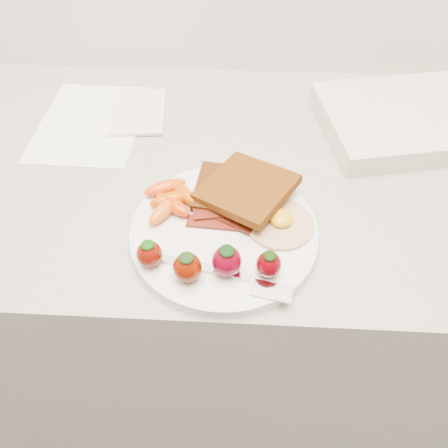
{
  "coord_description": "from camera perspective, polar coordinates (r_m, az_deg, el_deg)",
  "views": [
    {
      "loc": [
        0.01,
        1.14,
        1.4
      ],
      "look_at": [
        -0.01,
        1.54,
        0.93
      ],
      "focal_mm": 35.0,
      "sensor_mm": 36.0,
      "label": 1
    }
  ],
  "objects": [
    {
      "name": "toast_upper",
      "position": [
        0.65,
        2.99,
        4.7
      ],
      "size": [
        0.17,
        0.17,
        0.03
      ],
      "primitive_type": "cube",
      "rotation": [
        0.0,
        -0.1,
        -0.57
      ],
      "color": "#461C04",
      "rests_on": "toast_lower"
    },
    {
      "name": "bacon_strips",
      "position": [
        0.63,
        -0.27,
        0.79
      ],
      "size": [
        0.1,
        0.06,
        0.01
      ],
      "color": "#51110A",
      "rests_on": "plate"
    },
    {
      "name": "paper_sheet",
      "position": [
        0.87,
        -17.03,
        12.57
      ],
      "size": [
        0.19,
        0.25,
        0.0
      ],
      "primitive_type": "cube",
      "rotation": [
        0.0,
        0.0,
        -0.02
      ],
      "color": "white",
      "rests_on": "counter"
    },
    {
      "name": "counter",
      "position": [
        1.1,
        0.9,
        -9.93
      ],
      "size": [
        2.0,
        0.6,
        0.9
      ],
      "primitive_type": "cube",
      "color": "gray",
      "rests_on": "ground"
    },
    {
      "name": "plate",
      "position": [
        0.63,
        0.0,
        -1.12
      ],
      "size": [
        0.27,
        0.27,
        0.02
      ],
      "primitive_type": "cylinder",
      "color": "white",
      "rests_on": "counter"
    },
    {
      "name": "fried_egg",
      "position": [
        0.63,
        7.31,
        0.29
      ],
      "size": [
        0.11,
        0.11,
        0.02
      ],
      "color": "beige",
      "rests_on": "plate"
    },
    {
      "name": "appliance",
      "position": [
        0.87,
        22.32,
        12.49
      ],
      "size": [
        0.32,
        0.28,
        0.04
      ],
      "primitive_type": "cube",
      "rotation": [
        0.0,
        0.0,
        0.2
      ],
      "color": "beige",
      "rests_on": "counter"
    },
    {
      "name": "baby_carrots",
      "position": [
        0.65,
        -6.95,
        3.31
      ],
      "size": [
        0.09,
        0.11,
        0.02
      ],
      "color": "#C64800",
      "rests_on": "plate"
    },
    {
      "name": "notepad",
      "position": [
        0.87,
        -11.1,
        14.2
      ],
      "size": [
        0.11,
        0.15,
        0.01
      ],
      "primitive_type": "cube",
      "rotation": [
        0.0,
        0.0,
        0.1
      ],
      "color": "#FFCFDF",
      "rests_on": "paper_sheet"
    },
    {
      "name": "strawberries",
      "position": [
        0.56,
        -2.19,
        -4.93
      ],
      "size": [
        0.19,
        0.06,
        0.05
      ],
      "color": "#630B03",
      "rests_on": "plate"
    },
    {
      "name": "fork",
      "position": [
        0.57,
        1.31,
        -7.0
      ],
      "size": [
        0.18,
        0.07,
        0.0
      ],
      "color": "white",
      "rests_on": "plate"
    },
    {
      "name": "toast_lower",
      "position": [
        0.67,
        0.61,
        4.56
      ],
      "size": [
        0.11,
        0.11,
        0.01
      ],
      "primitive_type": "cube",
      "rotation": [
        0.0,
        0.0,
        -0.11
      ],
      "color": "#39210E",
      "rests_on": "plate"
    }
  ]
}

